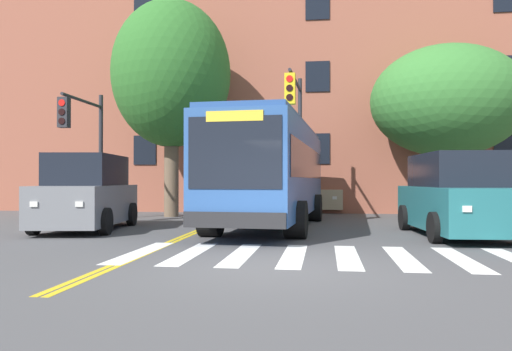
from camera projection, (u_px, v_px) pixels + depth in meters
name	position (u px, v px, depth m)	size (l,w,h in m)	color
ground_plane	(270.00, 267.00, 8.69)	(120.00, 120.00, 0.00)	#4C4C4F
crosswalk	(320.00, 256.00, 9.97)	(7.97, 3.28, 0.01)	white
lane_line_yellow_inner	(244.00, 211.00, 24.33)	(0.12, 36.00, 0.01)	gold
lane_line_yellow_outer	(247.00, 211.00, 24.31)	(0.12, 36.00, 0.01)	gold
city_bus	(273.00, 170.00, 16.39)	(3.32, 10.76, 3.35)	#2D5699
car_grey_near_lane	(88.00, 194.00, 15.27)	(2.69, 4.96, 2.29)	slate
car_teal_far_lane	(455.00, 197.00, 13.55)	(2.46, 5.28, 2.25)	#236B70
car_tan_behind_bus	(318.00, 194.00, 24.79)	(2.42, 4.83, 1.84)	tan
traffic_light_far_corner	(85.00, 134.00, 17.92)	(0.34, 3.14, 4.81)	#28282D
traffic_light_overhead	(296.00, 120.00, 18.16)	(0.44, 3.80, 5.54)	#28282D
street_tree_curbside_large	(447.00, 102.00, 20.13)	(6.46, 5.84, 6.97)	brown
street_tree_curbside_small	(172.00, 75.00, 20.83)	(5.69, 5.94, 9.03)	brown
building_facade	(318.00, 96.00, 26.15)	(41.11, 6.77, 11.85)	#9E5642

